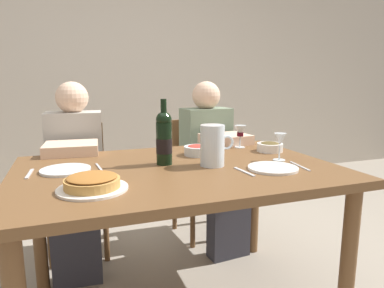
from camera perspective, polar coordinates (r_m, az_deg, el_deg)
back_wall at (r=3.85m, az=-13.09°, el=13.79°), size 8.00×0.10×2.80m
dining_table at (r=1.67m, az=-2.32°, el=-6.90°), size 1.50×1.00×0.76m
wine_bottle at (r=1.67m, az=-4.67°, el=1.02°), size 0.08×0.08×0.32m
water_pitcher at (r=1.65m, az=3.44°, el=-0.64°), size 0.17×0.12×0.20m
baked_tart at (r=1.35m, az=-16.24°, el=-6.24°), size 0.27×0.27×0.06m
salad_bowl at (r=1.89m, az=1.01°, el=-0.95°), size 0.15×0.15×0.06m
olive_bowl at (r=2.04m, az=12.81°, el=-0.39°), size 0.15×0.15×0.06m
wine_glass_left_diner at (r=1.81m, az=14.40°, el=0.52°), size 0.06×0.06×0.14m
wine_glass_right_diner at (r=2.11m, az=8.01°, el=1.98°), size 0.07×0.07×0.14m
dinner_plate_left_setting at (r=1.67m, az=-20.28°, el=-4.07°), size 0.22×0.22×0.01m
dinner_plate_right_setting at (r=1.64m, az=13.30°, el=-3.91°), size 0.23×0.23×0.01m
fork_left_setting at (r=1.68m, az=-25.41°, el=-4.48°), size 0.02×0.16×0.00m
knife_left_setting at (r=1.67m, az=-15.12°, el=-3.85°), size 0.03×0.18×0.00m
knife_right_setting at (r=1.73m, az=17.48°, el=-3.52°), size 0.03×0.18×0.00m
spoon_right_setting at (r=1.57m, az=8.67°, el=-4.57°), size 0.03×0.16×0.00m
chair_left at (r=2.50m, az=-18.41°, el=-5.54°), size 0.43×0.43×0.87m
diner_left at (r=2.24m, az=-18.85°, el=-4.25°), size 0.36×0.53×1.16m
chair_right at (r=2.65m, az=1.15°, el=-4.10°), size 0.43×0.43×0.87m
diner_right at (r=2.41m, az=3.55°, el=-2.65°), size 0.36×0.53×1.16m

